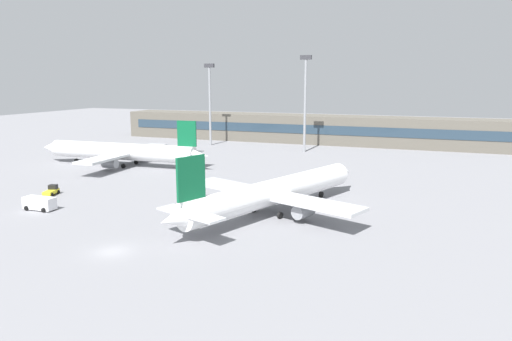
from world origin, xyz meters
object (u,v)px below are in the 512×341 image
at_px(airplane_near, 276,191).
at_px(baggage_tug_yellow, 52,191).
at_px(airplane_mid, 121,152).
at_px(floodlight_tower_west, 305,97).
at_px(floodlight_tower_east, 210,98).
at_px(service_van_white, 39,203).

bearing_deg(airplane_near, baggage_tug_yellow, -175.12).
xyz_separation_m(airplane_mid, floodlight_tower_west, (35.61, 37.15, 12.14)).
distance_m(baggage_tug_yellow, floodlight_tower_east, 71.14).
height_order(airplane_near, baggage_tug_yellow, airplane_near).
height_order(airplane_near, airplane_mid, airplane_mid).
relative_size(floodlight_tower_west, floodlight_tower_east, 1.07).
bearing_deg(baggage_tug_yellow, airplane_mid, 102.41).
bearing_deg(airplane_mid, service_van_white, -72.26).
relative_size(airplane_near, service_van_white, 8.12).
bearing_deg(airplane_mid, floodlight_tower_east, 84.19).
distance_m(airplane_near, airplane_mid, 54.15).
distance_m(airplane_mid, floodlight_tower_east, 42.31).
bearing_deg(floodlight_tower_west, airplane_mid, -133.79).
relative_size(airplane_mid, floodlight_tower_west, 1.69).
xyz_separation_m(airplane_near, baggage_tug_yellow, (-41.29, -3.53, -2.55)).
xyz_separation_m(baggage_tug_yellow, floodlight_tower_east, (-2.28, 69.74, 13.85)).
relative_size(airplane_mid, floodlight_tower_east, 1.81).
height_order(airplane_near, floodlight_tower_east, floodlight_tower_east).
distance_m(baggage_tug_yellow, floodlight_tower_west, 73.93).
height_order(airplane_mid, floodlight_tower_east, floodlight_tower_east).
relative_size(airplane_near, baggage_tug_yellow, 10.98).
bearing_deg(airplane_mid, airplane_near, -28.24).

